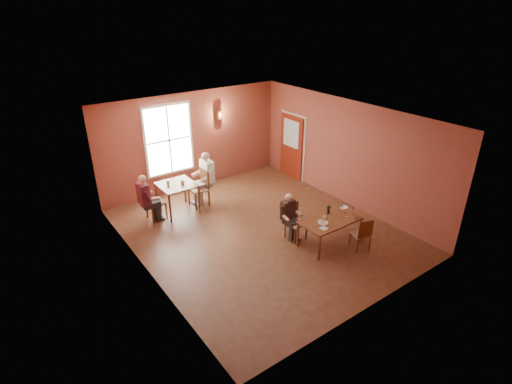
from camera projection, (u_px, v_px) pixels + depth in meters
ground at (261, 231)px, 10.29m from camera, size 6.00×7.00×0.01m
wall_back at (193, 141)px, 12.20m from camera, size 6.00×0.04×3.00m
wall_front at (378, 242)px, 7.08m from camera, size 6.00×0.04×3.00m
wall_left at (142, 213)px, 8.06m from camera, size 0.04×7.00×3.00m
wall_right at (346, 153)px, 11.22m from camera, size 0.04×7.00×3.00m
ceiling at (261, 117)px, 8.99m from camera, size 6.00×7.00×0.04m
window at (169, 140)px, 11.66m from camera, size 1.36×0.10×1.96m
door at (291, 147)px, 13.07m from camera, size 0.12×1.04×2.10m
wall_sconce at (219, 115)px, 12.30m from camera, size 0.16×0.16×0.28m
main_table at (329, 232)px, 9.63m from camera, size 1.45×0.81×0.68m
chair_diner_main at (296, 222)px, 9.79m from camera, size 0.41×0.41×0.92m
diner_main at (297, 219)px, 9.72m from camera, size 0.46×0.46×1.14m
chair_empty at (361, 233)px, 9.40m from camera, size 0.47×0.47×0.85m
plate_food at (323, 222)px, 9.33m from camera, size 0.32×0.32×0.03m
sandwich at (324, 218)px, 9.42m from camera, size 0.09×0.09×0.10m
goblet_a at (341, 209)px, 9.79m from camera, size 0.09×0.09×0.17m
goblet_b at (352, 211)px, 9.67m from camera, size 0.10×0.10×0.19m
goblet_c at (346, 216)px, 9.44m from camera, size 0.09×0.09×0.18m
menu_stand at (329, 210)px, 9.72m from camera, size 0.13×0.10×0.19m
knife at (337, 224)px, 9.29m from camera, size 0.19×0.03×0.00m
napkin at (324, 228)px, 9.10m from camera, size 0.18×0.18×0.01m
side_plate at (345, 207)px, 10.04m from camera, size 0.18×0.18×0.01m
sunglasses at (357, 218)px, 9.53m from camera, size 0.12×0.06×0.01m
second_table at (178, 198)px, 11.10m from camera, size 0.96×0.96×0.84m
chair_diner_white at (198, 188)px, 11.39m from camera, size 0.47×0.47×1.07m
diner_white at (199, 182)px, 11.32m from camera, size 0.59×0.59×1.47m
chair_diner_maroon at (156, 202)px, 10.72m from camera, size 0.44×0.44×0.99m
diner_maroon at (154, 196)px, 10.63m from camera, size 0.53×0.53×1.33m
cup_a at (182, 182)px, 10.90m from camera, size 0.14×0.14×0.10m
cup_b at (168, 183)px, 10.86m from camera, size 0.13×0.13×0.10m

